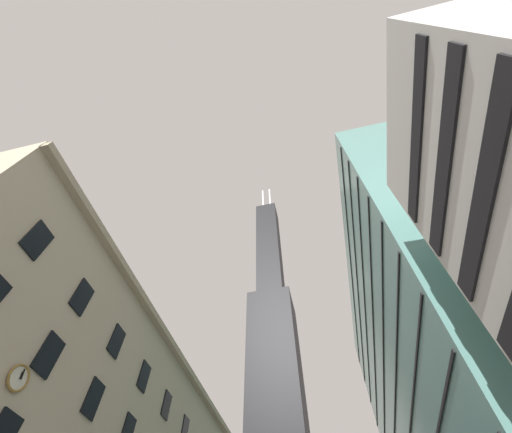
{
  "coord_description": "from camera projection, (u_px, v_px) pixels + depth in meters",
  "views": [
    {
      "loc": [
        4.16,
        -10.62,
        1.8
      ],
      "look_at": [
        -1.26,
        12.89,
        37.03
      ],
      "focal_mm": 22.69,
      "sensor_mm": 36.0,
      "label": 1
    }
  ],
  "objects": [
    {
      "name": "dark_skyscraper",
      "position": [
        277.0,
        398.0,
        102.14
      ],
      "size": [
        24.32,
        24.32,
        185.53
      ],
      "color": "black",
      "rests_on": "ground"
    },
    {
      "name": "glass_office_midrise",
      "position": [
        468.0,
        383.0,
        37.57
      ],
      "size": [
        17.76,
        49.23,
        43.75
      ],
      "color": "slate",
      "rests_on": "ground"
    }
  ]
}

